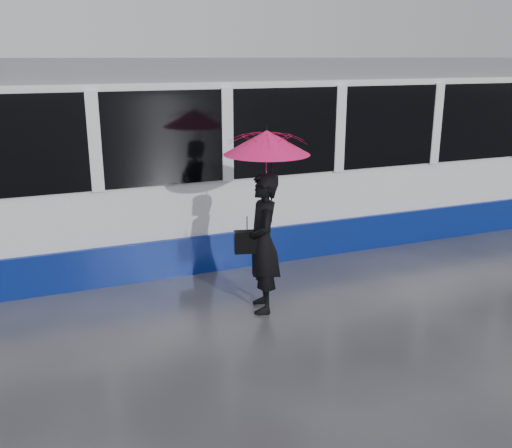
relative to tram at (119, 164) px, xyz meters
name	(u,v)px	position (x,y,z in m)	size (l,w,h in m)	color
ground	(178,311)	(0.30, -2.50, -1.64)	(90.00, 90.00, 0.00)	#27272C
rails	(142,254)	(0.30, 0.00, -1.63)	(34.00, 1.51, 0.02)	#3F3D38
tram	(119,164)	(0.00, 0.00, 0.00)	(26.00, 2.56, 3.35)	white
woman	(263,243)	(1.40, -2.89, -0.68)	(0.70, 0.46, 1.91)	black
umbrella	(267,159)	(1.45, -2.89, 0.46)	(1.37, 1.37, 1.29)	#F21451
handbag	(247,242)	(1.18, -2.87, -0.64)	(0.37, 0.23, 0.48)	black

